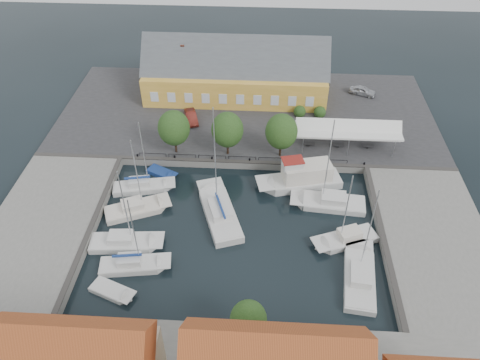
{
  "coord_description": "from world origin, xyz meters",
  "views": [
    {
      "loc": [
        2.64,
        -38.33,
        38.91
      ],
      "look_at": [
        0.0,
        6.0,
        1.5
      ],
      "focal_mm": 35.0,
      "sensor_mm": 36.0,
      "label": 1
    }
  ],
  "objects_px": {
    "trawler": "(302,179)",
    "east_boat_b": "(346,240)",
    "center_sailboat": "(219,213)",
    "east_boat_a": "(330,203)",
    "launch_sw": "(112,292)",
    "west_boat_c": "(125,243)",
    "west_boat_b": "(136,210)",
    "car_silver": "(363,91)",
    "launch_nw": "(162,174)",
    "warehouse": "(232,74)",
    "car_red": "(191,117)",
    "tent_canopy": "(348,131)",
    "west_boat_d": "(134,266)",
    "east_boat_c": "(359,277)",
    "west_boat_a": "(143,187)"
  },
  "relations": [
    {
      "from": "tent_canopy",
      "to": "car_silver",
      "type": "relative_size",
      "value": 3.32
    },
    {
      "from": "west_boat_b",
      "to": "car_red",
      "type": "bearing_deg",
      "value": 77.52
    },
    {
      "from": "west_boat_d",
      "to": "launch_sw",
      "type": "distance_m",
      "value": 3.61
    },
    {
      "from": "west_boat_c",
      "to": "trawler",
      "type": "bearing_deg",
      "value": 29.9
    },
    {
      "from": "car_silver",
      "to": "center_sailboat",
      "type": "relative_size",
      "value": 0.29
    },
    {
      "from": "center_sailboat",
      "to": "east_boat_a",
      "type": "bearing_deg",
      "value": 10.89
    },
    {
      "from": "trawler",
      "to": "east_boat_b",
      "type": "bearing_deg",
      "value": -64.49
    },
    {
      "from": "west_boat_a",
      "to": "launch_sw",
      "type": "distance_m",
      "value": 15.8
    },
    {
      "from": "tent_canopy",
      "to": "east_boat_b",
      "type": "relative_size",
      "value": 1.35
    },
    {
      "from": "tent_canopy",
      "to": "trawler",
      "type": "height_order",
      "value": "trawler"
    },
    {
      "from": "east_boat_b",
      "to": "car_silver",
      "type": "bearing_deg",
      "value": 79.16
    },
    {
      "from": "car_silver",
      "to": "center_sailboat",
      "type": "xyz_separation_m",
      "value": [
        -20.46,
        -27.88,
        -1.36
      ]
    },
    {
      "from": "west_boat_b",
      "to": "west_boat_c",
      "type": "distance_m",
      "value": 5.4
    },
    {
      "from": "east_boat_b",
      "to": "east_boat_c",
      "type": "height_order",
      "value": "east_boat_c"
    },
    {
      "from": "west_boat_a",
      "to": "launch_nw",
      "type": "bearing_deg",
      "value": 59.88
    },
    {
      "from": "car_red",
      "to": "west_boat_a",
      "type": "distance_m",
      "value": 15.15
    },
    {
      "from": "east_boat_c",
      "to": "trawler",
      "type": "bearing_deg",
      "value": 109.95
    },
    {
      "from": "east_boat_b",
      "to": "launch_nw",
      "type": "bearing_deg",
      "value": 155.16
    },
    {
      "from": "center_sailboat",
      "to": "launch_nw",
      "type": "xyz_separation_m",
      "value": [
        -8.29,
        7.16,
        -0.27
      ]
    },
    {
      "from": "car_silver",
      "to": "car_red",
      "type": "relative_size",
      "value": 0.98
    },
    {
      "from": "car_red",
      "to": "west_boat_c",
      "type": "relative_size",
      "value": 0.39
    },
    {
      "from": "west_boat_b",
      "to": "west_boat_c",
      "type": "height_order",
      "value": "west_boat_c"
    },
    {
      "from": "car_red",
      "to": "east_boat_c",
      "type": "xyz_separation_m",
      "value": [
        21.13,
        -27.07,
        -1.45
      ]
    },
    {
      "from": "car_red",
      "to": "east_boat_c",
      "type": "distance_m",
      "value": 34.37
    },
    {
      "from": "west_boat_a",
      "to": "trawler",
      "type": "bearing_deg",
      "value": 5.8
    },
    {
      "from": "west_boat_d",
      "to": "west_boat_b",
      "type": "bearing_deg",
      "value": 101.15
    },
    {
      "from": "west_boat_b",
      "to": "car_silver",
      "type": "bearing_deg",
      "value": 42.44
    },
    {
      "from": "tent_canopy",
      "to": "west_boat_b",
      "type": "distance_m",
      "value": 29.49
    },
    {
      "from": "trawler",
      "to": "west_boat_c",
      "type": "distance_m",
      "value": 22.99
    },
    {
      "from": "car_red",
      "to": "launch_nw",
      "type": "height_order",
      "value": "car_red"
    },
    {
      "from": "tent_canopy",
      "to": "west_boat_a",
      "type": "relative_size",
      "value": 1.33
    },
    {
      "from": "east_boat_c",
      "to": "launch_sw",
      "type": "distance_m",
      "value": 25.19
    },
    {
      "from": "east_boat_a",
      "to": "west_boat_d",
      "type": "xyz_separation_m",
      "value": [
        -21.48,
        -10.93,
        0.01
      ]
    },
    {
      "from": "tent_canopy",
      "to": "east_boat_b",
      "type": "xyz_separation_m",
      "value": [
        -1.68,
        -16.69,
        -3.42
      ]
    },
    {
      "from": "car_silver",
      "to": "launch_nw",
      "type": "distance_m",
      "value": 35.47
    },
    {
      "from": "west_boat_a",
      "to": "west_boat_b",
      "type": "relative_size",
      "value": 0.97
    },
    {
      "from": "warehouse",
      "to": "west_boat_c",
      "type": "height_order",
      "value": "warehouse"
    },
    {
      "from": "launch_sw",
      "to": "east_boat_b",
      "type": "bearing_deg",
      "value": 19.02
    },
    {
      "from": "car_silver",
      "to": "launch_sw",
      "type": "bearing_deg",
      "value": 164.01
    },
    {
      "from": "car_red",
      "to": "west_boat_b",
      "type": "relative_size",
      "value": 0.4
    },
    {
      "from": "west_boat_c",
      "to": "west_boat_d",
      "type": "relative_size",
      "value": 1.08
    },
    {
      "from": "warehouse",
      "to": "east_boat_a",
      "type": "relative_size",
      "value": 2.25
    },
    {
      "from": "car_silver",
      "to": "west_boat_b",
      "type": "xyz_separation_m",
      "value": [
        -30.43,
        -27.82,
        -1.46
      ]
    },
    {
      "from": "car_silver",
      "to": "east_boat_a",
      "type": "bearing_deg",
      "value": -174.7
    },
    {
      "from": "car_silver",
      "to": "launch_nw",
      "type": "bearing_deg",
      "value": 147.1
    },
    {
      "from": "west_boat_c",
      "to": "east_boat_a",
      "type": "bearing_deg",
      "value": 18.79
    },
    {
      "from": "car_silver",
      "to": "west_boat_b",
      "type": "distance_m",
      "value": 41.26
    },
    {
      "from": "trawler",
      "to": "launch_sw",
      "type": "height_order",
      "value": "trawler"
    },
    {
      "from": "trawler",
      "to": "west_boat_a",
      "type": "bearing_deg",
      "value": -174.2
    },
    {
      "from": "west_boat_c",
      "to": "west_boat_d",
      "type": "xyz_separation_m",
      "value": [
        1.67,
        -3.06,
        0.01
      ]
    }
  ]
}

